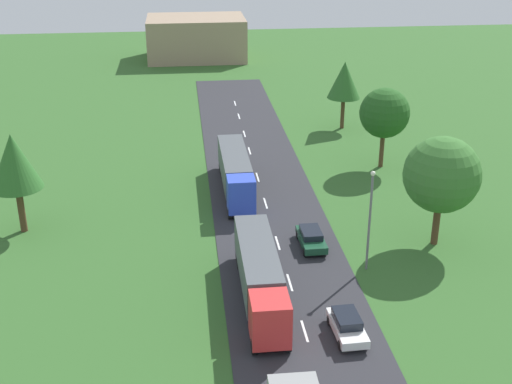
{
  "coord_description": "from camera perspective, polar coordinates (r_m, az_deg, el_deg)",
  "views": [
    {
      "loc": [
        -7.24,
        -8.98,
        25.71
      ],
      "look_at": [
        -1.34,
        43.25,
        2.99
      ],
      "focal_mm": 47.14,
      "sensor_mm": 36.0,
      "label": 1
    }
  ],
  "objects": [
    {
      "name": "road",
      "position": [
        42.81,
        4.74,
        -13.58
      ],
      "size": [
        10.0,
        140.0,
        0.06
      ],
      "primitive_type": "cube",
      "color": "#2B2B30",
      "rests_on": "ground"
    },
    {
      "name": "lane_marking_centre",
      "position": [
        41.12,
        5.33,
        -15.33
      ],
      "size": [
        0.16,
        122.12,
        0.01
      ],
      "color": "white",
      "rests_on": "road"
    },
    {
      "name": "truck_second",
      "position": [
        46.72,
        0.34,
        -6.99
      ],
      "size": [
        2.54,
        13.24,
        3.49
      ],
      "color": "red",
      "rests_on": "road"
    },
    {
      "name": "tree_pine",
      "position": [
        82.64,
        7.5,
        9.38
      ],
      "size": [
        4.01,
        4.01,
        8.26
      ],
      "color": "#513823",
      "rests_on": "ground"
    },
    {
      "name": "car_third",
      "position": [
        44.22,
        7.74,
        -11.12
      ],
      "size": [
        1.95,
        4.14,
        1.48
      ],
      "color": "white",
      "rests_on": "road"
    },
    {
      "name": "distant_building",
      "position": [
        122.51,
        -5.09,
        12.89
      ],
      "size": [
        17.04,
        12.4,
        7.22
      ],
      "primitive_type": "cube",
      "color": "#9E846B",
      "rests_on": "ground"
    },
    {
      "name": "tree_birch",
      "position": [
        54.68,
        15.49,
        1.41
      ],
      "size": [
        6.11,
        6.11,
        9.12
      ],
      "color": "#513823",
      "rests_on": "ground"
    },
    {
      "name": "truck_third",
      "position": [
        64.23,
        -1.75,
        1.82
      ],
      "size": [
        2.56,
        13.34,
        3.58
      ],
      "color": "blue",
      "rests_on": "road"
    },
    {
      "name": "lamppost_second",
      "position": [
        50.18,
        9.65,
        -2.0
      ],
      "size": [
        0.36,
        0.36,
        8.02
      ],
      "color": "slate",
      "rests_on": "ground"
    },
    {
      "name": "tree_oak",
      "position": [
        58.2,
        -19.84,
        2.4
      ],
      "size": [
        4.25,
        4.25,
        8.65
      ],
      "color": "#513823",
      "rests_on": "ground"
    },
    {
      "name": "tree_maple",
      "position": [
        70.5,
        10.86,
        6.59
      ],
      "size": [
        5.17,
        5.17,
        8.46
      ],
      "color": "#513823",
      "rests_on": "ground"
    },
    {
      "name": "car_fourth",
      "position": [
        54.55,
        4.71,
        -3.89
      ],
      "size": [
        1.91,
        4.35,
        1.38
      ],
      "color": "#19472D",
      "rests_on": "road"
    }
  ]
}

